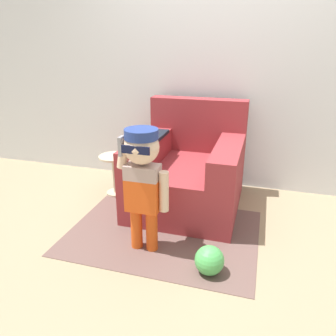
{
  "coord_description": "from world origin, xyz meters",
  "views": [
    {
      "loc": [
        0.45,
        -2.44,
        1.43
      ],
      "look_at": [
        -0.24,
        -0.14,
        0.51
      ],
      "focal_mm": 35.0,
      "sensor_mm": 36.0,
      "label": 1
    }
  ],
  "objects_px": {
    "armchair": "(188,172)",
    "side_table": "(115,171)",
    "toy_ball": "(209,260)",
    "person_child": "(143,172)"
  },
  "relations": [
    {
      "from": "armchair",
      "to": "side_table",
      "type": "height_order",
      "value": "armchair"
    },
    {
      "from": "side_table",
      "to": "toy_ball",
      "type": "xyz_separation_m",
      "value": [
        1.11,
        -0.94,
        -0.15
      ]
    },
    {
      "from": "side_table",
      "to": "armchair",
      "type": "bearing_deg",
      "value": -0.63
    },
    {
      "from": "armchair",
      "to": "toy_ball",
      "type": "xyz_separation_m",
      "value": [
        0.37,
        -0.94,
        -0.22
      ]
    },
    {
      "from": "armchair",
      "to": "side_table",
      "type": "xyz_separation_m",
      "value": [
        -0.74,
        0.01,
        -0.08
      ]
    },
    {
      "from": "person_child",
      "to": "side_table",
      "type": "distance_m",
      "value": 1.06
    },
    {
      "from": "armchair",
      "to": "toy_ball",
      "type": "relative_size",
      "value": 5.28
    },
    {
      "from": "armchair",
      "to": "side_table",
      "type": "relative_size",
      "value": 2.57
    },
    {
      "from": "armchair",
      "to": "person_child",
      "type": "xyz_separation_m",
      "value": [
        -0.14,
        -0.79,
        0.28
      ]
    },
    {
      "from": "toy_ball",
      "to": "side_table",
      "type": "bearing_deg",
      "value": 139.54
    }
  ]
}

